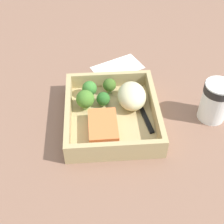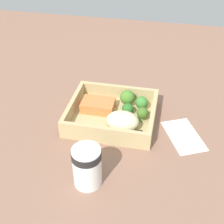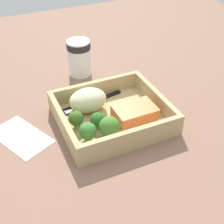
{
  "view_description": "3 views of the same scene",
  "coord_description": "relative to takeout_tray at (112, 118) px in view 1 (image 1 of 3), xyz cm",
  "views": [
    {
      "loc": [
        -51.95,
        3.8,
        54.53
      ],
      "look_at": [
        0.0,
        0.0,
        2.7
      ],
      "focal_mm": 50.0,
      "sensor_mm": 36.0,
      "label": 1
    },
    {
      "loc": [
        14.69,
        -69.91,
        56.57
      ],
      "look_at": [
        0.0,
        0.0,
        2.7
      ],
      "focal_mm": 50.0,
      "sensor_mm": 36.0,
      "label": 2
    },
    {
      "loc": [
        23.43,
        52.22,
        46.35
      ],
      "look_at": [
        0.0,
        0.0,
        2.7
      ],
      "focal_mm": 50.0,
      "sensor_mm": 36.0,
      "label": 3
    }
  ],
  "objects": [
    {
      "name": "receipt_slip",
      "position": [
        20.71,
        -3.13,
        -0.48
      ],
      "size": [
        13.26,
        16.06,
        0.24
      ],
      "primitive_type": "cube",
      "rotation": [
        0.0,
        0.0,
        0.45
      ],
      "color": "white",
      "rests_on": "ground_plane"
    },
    {
      "name": "tray_rim",
      "position": [
        0.0,
        0.0,
        2.6
      ],
      "size": [
        24.54,
        21.7,
        4.0
      ],
      "color": "tan",
      "rests_on": "takeout_tray"
    },
    {
      "name": "paper_cup",
      "position": [
        -0.63,
        -24.04,
        5.09
      ],
      "size": [
        6.66,
        6.66,
        10.17
      ],
      "color": "white",
      "rests_on": "ground_plane"
    },
    {
      "name": "mashed_potatoes",
      "position": [
        3.95,
        -5.13,
        3.32
      ],
      "size": [
        9.02,
        6.87,
        5.44
      ],
      "primitive_type": "ellipsoid",
      "color": "beige",
      "rests_on": "takeout_tray"
    },
    {
      "name": "takeout_tray",
      "position": [
        0.0,
        0.0,
        0.0
      ],
      "size": [
        24.54,
        21.7,
        1.2
      ],
      "primitive_type": "cube",
      "color": "tan",
      "rests_on": "ground_plane"
    },
    {
      "name": "broccoli_floret_4",
      "position": [
        8.76,
        0.39,
        3.01
      ],
      "size": [
        3.37,
        3.37,
        4.2
      ],
      "color": "#82AC61",
      "rests_on": "takeout_tray"
    },
    {
      "name": "broccoli_floret_3",
      "position": [
        3.4,
        6.18,
        3.46
      ],
      "size": [
        4.43,
        4.43,
        5.19
      ],
      "color": "#80AB61",
      "rests_on": "takeout_tray"
    },
    {
      "name": "fork",
      "position": [
        3.03,
        -7.2,
        0.82
      ],
      "size": [
        15.85,
        4.34,
        0.44
      ],
      "color": "black",
      "rests_on": "takeout_tray"
    },
    {
      "name": "broccoli_floret_1",
      "position": [
        7.84,
        5.08,
        2.97
      ],
      "size": [
        3.74,
        3.74,
        4.33
      ],
      "color": "#7B9A58",
      "rests_on": "takeout_tray"
    },
    {
      "name": "ground_plane",
      "position": [
        0.0,
        0.0,
        -1.6
      ],
      "size": [
        160.0,
        160.0,
        2.0
      ],
      "primitive_type": "cube",
      "color": "#835E4B"
    },
    {
      "name": "broccoli_floret_2",
      "position": [
        4.26,
        1.83,
        2.51
      ],
      "size": [
        3.36,
        3.36,
        3.65
      ],
      "color": "#7EAC61",
      "rests_on": "takeout_tray"
    },
    {
      "name": "salmon_fillet",
      "position": [
        -4.71,
        2.37,
        2.06
      ],
      "size": [
        9.61,
        6.54,
        2.92
      ],
      "primitive_type": "cube",
      "rotation": [
        0.0,
        0.0,
        0.01
      ],
      "color": "orange",
      "rests_on": "takeout_tray"
    }
  ]
}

